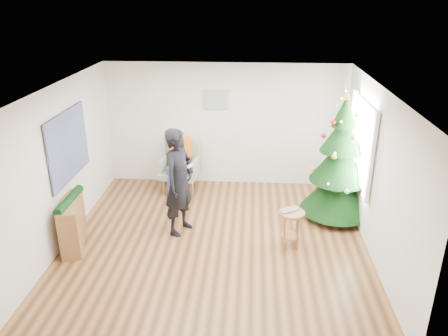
# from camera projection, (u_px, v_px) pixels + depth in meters

# --- Properties ---
(floor) EXTENTS (5.00, 5.00, 0.00)m
(floor) POSITION_uv_depth(u_px,v_px,m) (216.00, 241.00, 7.36)
(floor) COLOR brown
(floor) RESTS_ON ground
(ceiling) EXTENTS (5.00, 5.00, 0.00)m
(ceiling) POSITION_uv_depth(u_px,v_px,m) (214.00, 88.00, 6.38)
(ceiling) COLOR white
(ceiling) RESTS_ON wall_back
(wall_back) EXTENTS (5.00, 0.00, 5.00)m
(wall_back) POSITION_uv_depth(u_px,v_px,m) (225.00, 125.00, 9.18)
(wall_back) COLOR silver
(wall_back) RESTS_ON floor
(wall_front) EXTENTS (5.00, 0.00, 5.00)m
(wall_front) POSITION_uv_depth(u_px,v_px,m) (194.00, 262.00, 4.56)
(wall_front) COLOR silver
(wall_front) RESTS_ON floor
(wall_left) EXTENTS (0.00, 5.00, 5.00)m
(wall_left) POSITION_uv_depth(u_px,v_px,m) (61.00, 166.00, 7.03)
(wall_left) COLOR silver
(wall_left) RESTS_ON floor
(wall_right) EXTENTS (0.00, 5.00, 5.00)m
(wall_right) POSITION_uv_depth(u_px,v_px,m) (377.00, 175.00, 6.71)
(wall_right) COLOR silver
(wall_right) RESTS_ON floor
(window_panel) EXTENTS (0.04, 1.30, 1.40)m
(window_panel) POSITION_uv_depth(u_px,v_px,m) (362.00, 142.00, 7.56)
(window_panel) COLOR white
(window_panel) RESTS_ON wall_right
(curtains) EXTENTS (0.05, 1.75, 1.50)m
(curtains) POSITION_uv_depth(u_px,v_px,m) (360.00, 141.00, 7.57)
(curtains) COLOR white
(curtains) RESTS_ON wall_right
(christmas_tree) EXTENTS (1.31, 1.31, 2.37)m
(christmas_tree) POSITION_uv_depth(u_px,v_px,m) (340.00, 163.00, 7.81)
(christmas_tree) COLOR #3F2816
(christmas_tree) RESTS_ON floor
(stool) EXTENTS (0.42, 0.42, 0.63)m
(stool) POSITION_uv_depth(u_px,v_px,m) (291.00, 229.00, 7.13)
(stool) COLOR brown
(stool) RESTS_ON floor
(laptop) EXTENTS (0.41, 0.38, 0.03)m
(laptop) POSITION_uv_depth(u_px,v_px,m) (292.00, 211.00, 7.01)
(laptop) COLOR silver
(laptop) RESTS_ON stool
(armchair) EXTENTS (0.87, 0.81, 1.02)m
(armchair) POSITION_uv_depth(u_px,v_px,m) (180.00, 172.00, 9.19)
(armchair) COLOR gray
(armchair) RESTS_ON floor
(seated_person) EXTENTS (0.47, 0.66, 1.34)m
(seated_person) POSITION_uv_depth(u_px,v_px,m) (179.00, 159.00, 9.01)
(seated_person) COLOR navy
(seated_person) RESTS_ON armchair
(standing_man) EXTENTS (0.69, 0.81, 1.87)m
(standing_man) POSITION_uv_depth(u_px,v_px,m) (179.00, 182.00, 7.35)
(standing_man) COLOR black
(standing_man) RESTS_ON floor
(game_controller) EXTENTS (0.09, 0.13, 0.04)m
(game_controller) POSITION_uv_depth(u_px,v_px,m) (190.00, 166.00, 7.19)
(game_controller) COLOR white
(game_controller) RESTS_ON standing_man
(console) EXTENTS (0.55, 1.04, 0.80)m
(console) POSITION_uv_depth(u_px,v_px,m) (72.00, 223.00, 7.13)
(console) COLOR brown
(console) RESTS_ON floor
(garland) EXTENTS (0.14, 0.90, 0.14)m
(garland) POSITION_uv_depth(u_px,v_px,m) (69.00, 200.00, 6.97)
(garland) COLOR black
(garland) RESTS_ON console
(tapestry) EXTENTS (0.03, 1.50, 1.15)m
(tapestry) POSITION_uv_depth(u_px,v_px,m) (68.00, 146.00, 7.21)
(tapestry) COLOR black
(tapestry) RESTS_ON wall_left
(framed_picture) EXTENTS (0.52, 0.05, 0.42)m
(framed_picture) POSITION_uv_depth(u_px,v_px,m) (216.00, 100.00, 8.95)
(framed_picture) COLOR tan
(framed_picture) RESTS_ON wall_back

